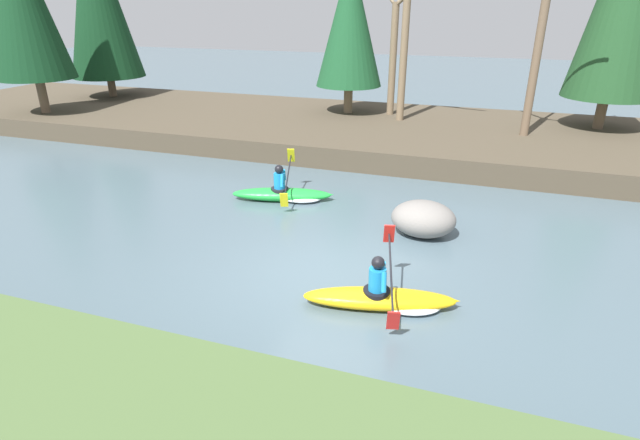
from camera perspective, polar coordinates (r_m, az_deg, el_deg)
ground_plane at (r=10.06m, az=0.44°, el=-6.04°), size 90.00×90.00×0.00m
riverbank_far at (r=19.58m, az=10.31°, el=9.64°), size 44.00×8.34×0.72m
conifer_tree_mid_left at (r=21.06m, az=3.44°, el=21.74°), size 2.66×2.66×6.06m
bare_tree_upstream at (r=20.98m, az=8.51°, el=19.08°), size 3.15×3.11×5.67m
bare_tree_mid_upstream at (r=19.92m, az=9.82°, el=20.36°), size 3.76×3.72×6.85m
bare_tree_mid_downstream at (r=18.67m, az=23.68°, el=17.32°), size 3.29×3.25×5.95m
kayaker_lead at (r=8.97m, az=7.53°, el=-8.79°), size 2.78×2.05×1.20m
kayaker_middle at (r=13.61m, az=-3.92°, el=3.03°), size 2.77×2.04×1.20m
boulder_midstream at (r=11.68m, az=11.74°, el=0.14°), size 1.47×1.15×0.83m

